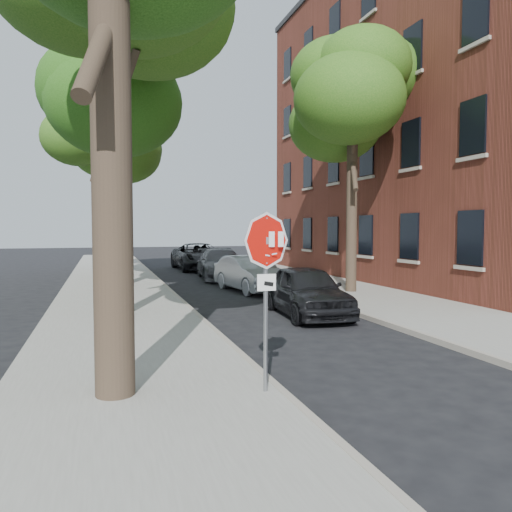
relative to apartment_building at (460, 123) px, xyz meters
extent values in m
plane|color=black|center=(-14.00, -14.00, -7.65)|extent=(120.00, 120.00, 0.00)
cube|color=gray|center=(-16.50, -2.00, -7.59)|extent=(4.00, 55.00, 0.12)
cube|color=gray|center=(-8.00, -2.00, -7.59)|extent=(4.00, 55.00, 0.12)
cube|color=#9E9384|center=(-14.45, -2.00, -7.59)|extent=(0.12, 55.00, 0.13)
cube|color=#9E9384|center=(-10.05, -2.00, -7.59)|extent=(0.12, 55.00, 0.13)
cube|color=brown|center=(0.00, 0.00, -0.15)|extent=(12.00, 20.00, 15.00)
cylinder|color=gray|center=(-14.70, -14.00, -6.23)|extent=(0.06, 0.06, 2.60)
cube|color=#99999E|center=(-14.70, -14.03, -5.33)|extent=(0.05, 0.06, 0.10)
cylinder|color=#99999E|center=(-14.70, -14.03, -5.33)|extent=(0.76, 0.32, 0.82)
cylinder|color=white|center=(-14.70, -14.05, -5.33)|extent=(0.76, 0.32, 0.82)
cylinder|color=red|center=(-14.70, -14.05, -5.33)|extent=(0.68, 0.29, 0.74)
cube|color=white|center=(-14.91, -14.06, -5.31)|extent=(0.08, 0.00, 0.22)
cube|color=white|center=(-14.77, -14.06, -5.31)|extent=(0.08, 0.00, 0.22)
cube|color=white|center=(-14.63, -14.06, -5.31)|extent=(0.08, 0.00, 0.22)
cube|color=white|center=(-14.49, -14.06, -5.31)|extent=(0.08, 0.00, 0.22)
cube|color=silver|center=(-14.81, -14.07, -5.52)|extent=(0.08, 0.00, 0.03)
cube|color=silver|center=(-14.70, -14.07, -5.54)|extent=(0.08, 0.00, 0.03)
cube|color=silver|center=(-14.59, -14.07, -5.52)|extent=(0.08, 0.00, 0.03)
cube|color=white|center=(-14.70, -14.04, -5.93)|extent=(0.28, 0.02, 0.24)
cube|color=black|center=(-14.67, -14.05, -5.95)|extent=(0.15, 0.00, 0.08)
cylinder|color=black|center=(-16.80, -13.50, -2.78)|extent=(0.56, 0.56, 9.50)
cylinder|color=black|center=(-16.60, -7.00, -2.78)|extent=(0.44, 0.44, 9.50)
ellipsoid|color=#1F5513|center=(-16.60, -7.00, -0.12)|extent=(4.39, 4.39, 3.51)
ellipsoid|color=#1F5513|center=(-17.40, -6.20, -0.52)|extent=(3.99, 3.99, 3.19)
cylinder|color=black|center=(-16.40, 0.00, -2.53)|extent=(0.48, 0.48, 10.00)
ellipsoid|color=#133D0B|center=(-16.40, 0.00, 0.27)|extent=(4.62, 4.62, 3.70)
ellipsoid|color=#133D0B|center=(-15.35, -0.63, 1.32)|extent=(3.78, 3.78, 3.02)
ellipsoid|color=#133D0B|center=(-17.24, 0.84, -0.15)|extent=(4.20, 4.20, 3.36)
cylinder|color=black|center=(-16.70, 7.00, -3.03)|extent=(0.40, 0.40, 9.00)
ellipsoid|color=#1F5513|center=(-16.70, 7.00, -0.51)|extent=(4.16, 4.16, 3.33)
ellipsoid|color=#1F5513|center=(-15.76, 6.43, 0.43)|extent=(3.40, 3.40, 2.72)
ellipsoid|color=#1F5513|center=(-17.46, 7.76, -0.89)|extent=(3.78, 3.78, 3.02)
cylinder|color=black|center=(-8.00, -4.00, -3.03)|extent=(0.40, 0.40, 9.00)
ellipsoid|color=#1F5513|center=(-8.00, -4.00, -0.51)|extent=(4.16, 4.16, 3.33)
ellipsoid|color=#1F5513|center=(-7.06, -4.57, 0.43)|extent=(3.40, 3.40, 2.72)
ellipsoid|color=#1F5513|center=(-8.76, -3.24, -0.89)|extent=(3.78, 3.78, 3.02)
imported|color=black|center=(-11.40, -7.75, -6.94)|extent=(1.96, 4.31, 1.44)
imported|color=#9FA0A7|center=(-11.40, -2.07, -6.95)|extent=(2.06, 4.43, 1.41)
imported|color=#4B4B50|center=(-11.40, 2.90, -6.92)|extent=(2.50, 5.24, 1.47)
imported|color=black|center=(-11.42, 8.58, -6.86)|extent=(2.75, 5.76, 1.58)
camera|label=1|loc=(-16.95, -20.79, -5.15)|focal=35.00mm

